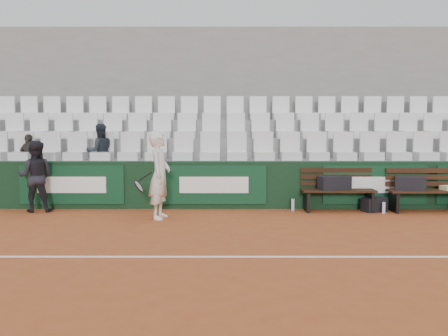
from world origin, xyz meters
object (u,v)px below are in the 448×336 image
(spectator_b, at_px, (28,137))
(spectator_c, at_px, (100,132))
(water_bottle_far, at_px, (384,208))
(ball_kid, at_px, (36,176))
(bench_left, at_px, (338,200))
(water_bottle_near, at_px, (293,205))
(sports_bag_ground, at_px, (374,205))
(bench_right, at_px, (426,201))
(sports_bag_left, at_px, (335,183))
(tennis_player, at_px, (160,175))
(sports_bag_right, at_px, (410,184))

(spectator_b, distance_m, spectator_c, 1.59)
(water_bottle_far, xyz_separation_m, ball_kid, (-7.08, 0.24, 0.61))
(bench_left, relative_size, spectator_b, 1.46)
(water_bottle_near, height_order, water_bottle_far, water_bottle_near)
(spectator_b, bearing_deg, spectator_c, -156.67)
(water_bottle_far, bearing_deg, sports_bag_ground, 114.79)
(spectator_b, relative_size, spectator_c, 0.82)
(water_bottle_far, height_order, ball_kid, ball_kid)
(sports_bag_ground, distance_m, water_bottle_far, 0.28)
(ball_kid, distance_m, spectator_b, 1.34)
(bench_right, height_order, water_bottle_near, bench_right)
(water_bottle_far, bearing_deg, ball_kid, 178.05)
(bench_left, relative_size, sports_bag_left, 2.32)
(bench_left, bearing_deg, ball_kid, -179.52)
(water_bottle_near, relative_size, spectator_c, 0.20)
(bench_right, relative_size, sports_bag_ground, 3.20)
(tennis_player, bearing_deg, water_bottle_near, 17.33)
(bench_right, xyz_separation_m, water_bottle_far, (-0.92, -0.21, -0.11))
(bench_left, xyz_separation_m, spectator_b, (-6.72, 0.91, 1.29))
(tennis_player, bearing_deg, ball_kid, 164.02)
(ball_kid, bearing_deg, water_bottle_far, 171.68)
(sports_bag_left, distance_m, spectator_c, 5.24)
(bench_right, bearing_deg, water_bottle_near, 177.94)
(water_bottle_near, bearing_deg, sports_bag_right, -2.74)
(water_bottle_far, bearing_deg, spectator_c, 168.62)
(sports_bag_ground, bearing_deg, water_bottle_near, 177.91)
(sports_bag_left, bearing_deg, bench_right, -2.89)
(water_bottle_near, bearing_deg, bench_right, -2.06)
(bench_right, bearing_deg, sports_bag_right, -177.15)
(tennis_player, bearing_deg, water_bottle_far, 6.63)
(bench_right, bearing_deg, water_bottle_far, -166.94)
(bench_right, height_order, sports_bag_ground, bench_right)
(bench_right, bearing_deg, spectator_c, 171.84)
(sports_bag_ground, bearing_deg, bench_right, -2.00)
(sports_bag_right, distance_m, sports_bag_ground, 0.84)
(water_bottle_near, bearing_deg, sports_bag_left, -0.24)
(water_bottle_near, height_order, ball_kid, ball_kid)
(ball_kid, bearing_deg, spectator_b, -69.08)
(sports_bag_right, relative_size, spectator_b, 0.58)
(bench_left, height_order, spectator_c, spectator_c)
(tennis_player, height_order, spectator_b, spectator_b)
(bench_left, relative_size, ball_kid, 1.03)
(bench_right, relative_size, water_bottle_near, 5.93)
(spectator_b, bearing_deg, sports_bag_left, -164.36)
(sports_bag_left, height_order, tennis_player, tennis_player)
(water_bottle_near, bearing_deg, water_bottle_far, -9.90)
(sports_bag_left, relative_size, water_bottle_far, 2.78)
(bench_left, xyz_separation_m, sports_bag_ground, (0.74, -0.04, -0.08))
(bench_right, bearing_deg, tennis_player, -172.24)
(sports_bag_left, height_order, sports_bag_ground, sports_bag_left)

